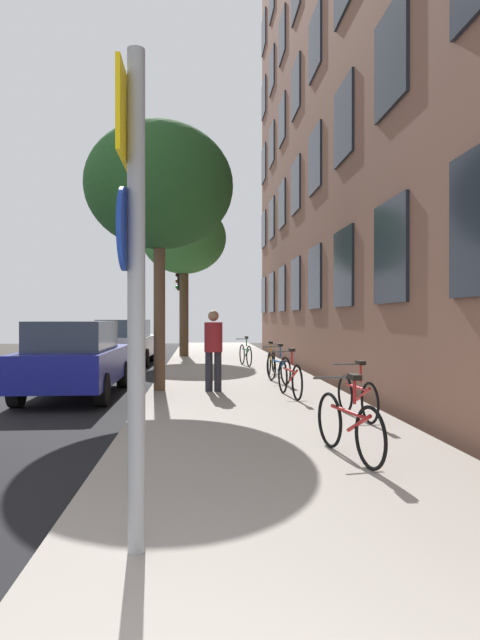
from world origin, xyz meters
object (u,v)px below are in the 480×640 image
(bicycle_4, at_px, (271,360))
(bicycle_1, at_px, (357,396))
(bicycle_0, at_px, (349,425))
(bicycle_3, at_px, (278,367))
(pedestrian_0, at_px, (213,345))
(car_0, at_px, (75,358))
(tree_far, at_px, (184,239))
(bicycle_2, at_px, (290,378))
(traffic_light, at_px, (182,297))
(bicycle_5, at_px, (246,354))
(car_1, at_px, (125,341))
(sign_post, at_px, (133,263))
(tree_near, at_px, (159,187))

(bicycle_4, bearing_deg, bicycle_1, -86.74)
(bicycle_1, bearing_deg, bicycle_0, -108.37)
(bicycle_3, relative_size, pedestrian_0, 0.97)
(bicycle_3, xyz_separation_m, car_0, (-4.56, -1.30, 0.35))
(tree_far, xyz_separation_m, bicycle_2, (2.43, -11.97, -4.45))
(pedestrian_0, distance_m, car_0, 2.96)
(traffic_light, xyz_separation_m, car_0, (-1.90, -11.58, -1.74))
(bicycle_3, bearing_deg, tree_far, 104.91)
(bicycle_4, bearing_deg, traffic_light, 109.63)
(tree_far, relative_size, bicycle_0, 3.79)
(pedestrian_0, bearing_deg, bicycle_2, -31.89)
(bicycle_5, bearing_deg, pedestrian_0, -101.05)
(tree_far, bearing_deg, bicycle_0, -82.17)
(car_1, bearing_deg, tree_far, 52.97)
(bicycle_3, height_order, bicycle_4, bicycle_3)
(car_1, bearing_deg, traffic_light, 60.64)
(bicycle_3, relative_size, car_1, 0.39)
(car_0, bearing_deg, bicycle_1, -34.37)
(bicycle_2, height_order, bicycle_4, bicycle_2)
(bicycle_0, bearing_deg, sign_post, -132.23)
(bicycle_4, bearing_deg, tree_near, -129.31)
(pedestrian_0, distance_m, car_1, 8.83)
(traffic_light, relative_size, bicycle_3, 2.14)
(tree_near, xyz_separation_m, car_1, (-1.82, 8.02, -3.72))
(tree_near, height_order, bicycle_5, tree_near)
(tree_near, distance_m, bicycle_5, 7.62)
(sign_post, bearing_deg, bicycle_4, 78.10)
(bicycle_2, bearing_deg, pedestrian_0, 148.11)
(tree_near, distance_m, car_0, 4.12)
(sign_post, bearing_deg, car_0, 104.89)
(bicycle_0, xyz_separation_m, bicycle_5, (-0.15, 12.00, 0.01))
(tree_near, bearing_deg, bicycle_4, 50.69)
(car_1, bearing_deg, tree_near, -77.24)
(bicycle_0, distance_m, car_0, 7.32)
(traffic_light, height_order, car_1, traffic_light)
(tree_far, distance_m, bicycle_1, 15.37)
(tree_near, xyz_separation_m, pedestrian_0, (1.17, -0.28, -3.45))
(bicycle_0, xyz_separation_m, car_0, (-4.32, 5.90, 0.35))
(bicycle_1, height_order, pedestrian_0, pedestrian_0)
(traffic_light, distance_m, car_1, 4.32)
(sign_post, distance_m, car_0, 8.62)
(tree_far, bearing_deg, car_0, -100.51)
(sign_post, distance_m, traffic_light, 19.84)
(car_0, bearing_deg, bicycle_3, 15.90)
(bicycle_0, bearing_deg, bicycle_5, 90.72)
(tree_near, bearing_deg, car_1, 102.76)
(bicycle_5, bearing_deg, car_0, -124.35)
(bicycle_1, xyz_separation_m, bicycle_4, (-0.41, 7.20, -0.00))
(bicycle_0, bearing_deg, pedestrian_0, 103.49)
(bicycle_1, bearing_deg, bicycle_2, 105.62)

